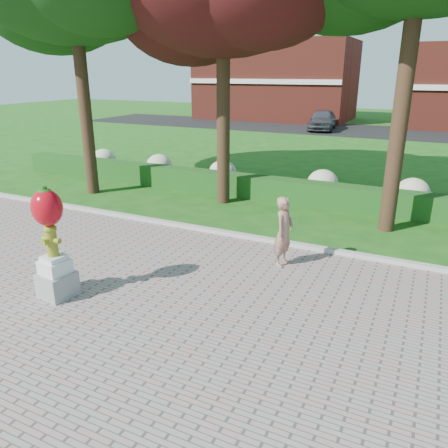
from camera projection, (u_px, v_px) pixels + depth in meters
name	position (u px, v px, depth m)	size (l,w,h in m)	color
ground	(186.00, 284.00, 9.46)	(100.00, 100.00, 0.00)	#184F13
walkway	(39.00, 402.00, 6.06)	(40.00, 14.00, 0.04)	gray
curb	(241.00, 236.00, 11.99)	(40.00, 0.18, 0.15)	#ADADA5
lawn_hedge	(287.00, 191.00, 15.28)	(24.00, 0.70, 0.80)	#124014
hydrangea_row	(311.00, 182.00, 15.84)	(20.10, 1.10, 0.99)	tan
street	(373.00, 131.00, 33.25)	(50.00, 8.00, 0.02)	black
building_left	(276.00, 81.00, 41.29)	(14.00, 8.00, 7.00)	maroon
hydrant_sculpture	(51.00, 240.00, 8.50)	(0.70, 0.70, 2.29)	gray
woman	(284.00, 232.00, 10.04)	(0.60, 0.40, 1.65)	#A16E5C
parked_car	(322.00, 120.00, 33.72)	(1.86, 4.63, 1.58)	#3E4045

